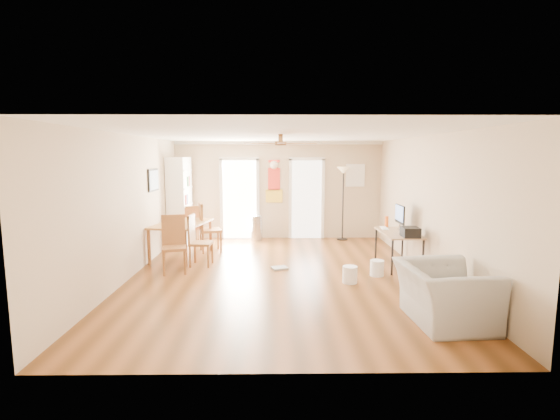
{
  "coord_description": "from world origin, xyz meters",
  "views": [
    {
      "loc": [
        -0.1,
        -7.41,
        2.21
      ],
      "look_at": [
        0.0,
        0.6,
        1.15
      ],
      "focal_mm": 26.12,
      "sensor_mm": 36.0,
      "label": 1
    }
  ],
  "objects_px": {
    "dining_chair_far": "(190,225)",
    "armchair": "(444,294)",
    "dining_table": "(182,240)",
    "computer_desk": "(398,249)",
    "torchiere_lamp": "(343,204)",
    "wastebasket_b": "(377,268)",
    "dining_chair_near": "(174,245)",
    "dining_chair_right_b": "(201,240)",
    "bookshelf": "(180,201)",
    "trash_can": "(257,228)",
    "dining_chair_right_a": "(211,227)",
    "wastebasket_a": "(350,275)",
    "printer": "(410,232)"
  },
  "relations": [
    {
      "from": "dining_chair_far",
      "to": "wastebasket_b",
      "type": "xyz_separation_m",
      "value": [
        4.01,
        -2.7,
        -0.35
      ]
    },
    {
      "from": "bookshelf",
      "to": "printer",
      "type": "xyz_separation_m",
      "value": [
        4.96,
        -2.74,
        -0.3
      ]
    },
    {
      "from": "dining_chair_near",
      "to": "trash_can",
      "type": "height_order",
      "value": "dining_chair_near"
    },
    {
      "from": "armchair",
      "to": "dining_chair_near",
      "type": "bearing_deg",
      "value": 56.47
    },
    {
      "from": "bookshelf",
      "to": "dining_chair_near",
      "type": "height_order",
      "value": "bookshelf"
    },
    {
      "from": "dining_chair_near",
      "to": "dining_chair_right_b",
      "type": "bearing_deg",
      "value": 36.13
    },
    {
      "from": "trash_can",
      "to": "torchiere_lamp",
      "type": "xyz_separation_m",
      "value": [
        2.28,
        0.06,
        0.64
      ]
    },
    {
      "from": "torchiere_lamp",
      "to": "printer",
      "type": "distance_m",
      "value": 3.23
    },
    {
      "from": "dining_chair_right_a",
      "to": "dining_table",
      "type": "bearing_deg",
      "value": 116.71
    },
    {
      "from": "dining_chair_right_a",
      "to": "printer",
      "type": "xyz_separation_m",
      "value": [
        4.05,
        -1.83,
        0.23
      ]
    },
    {
      "from": "wastebasket_a",
      "to": "printer",
      "type": "bearing_deg",
      "value": 25.68
    },
    {
      "from": "dining_chair_right_a",
      "to": "dining_chair_right_b",
      "type": "xyz_separation_m",
      "value": [
        0.0,
        -1.23,
        -0.05
      ]
    },
    {
      "from": "dining_chair_far",
      "to": "trash_can",
      "type": "relative_size",
      "value": 1.51
    },
    {
      "from": "dining_chair_far",
      "to": "armchair",
      "type": "relative_size",
      "value": 0.83
    },
    {
      "from": "printer",
      "to": "dining_chair_near",
      "type": "bearing_deg",
      "value": -178.87
    },
    {
      "from": "dining_chair_far",
      "to": "armchair",
      "type": "height_order",
      "value": "dining_chair_far"
    },
    {
      "from": "dining_table",
      "to": "dining_chair_near",
      "type": "bearing_deg",
      "value": -83.93
    },
    {
      "from": "dining_chair_right_a",
      "to": "computer_desk",
      "type": "distance_m",
      "value": 4.2
    },
    {
      "from": "dining_chair_near",
      "to": "wastebasket_b",
      "type": "bearing_deg",
      "value": -18.17
    },
    {
      "from": "torchiere_lamp",
      "to": "computer_desk",
      "type": "xyz_separation_m",
      "value": [
        0.68,
        -2.66,
        -0.62
      ]
    },
    {
      "from": "dining_chair_right_b",
      "to": "trash_can",
      "type": "relative_size",
      "value": 1.57
    },
    {
      "from": "bookshelf",
      "to": "printer",
      "type": "distance_m",
      "value": 5.68
    },
    {
      "from": "trash_can",
      "to": "armchair",
      "type": "height_order",
      "value": "armchair"
    },
    {
      "from": "dining_table",
      "to": "printer",
      "type": "height_order",
      "value": "printer"
    },
    {
      "from": "bookshelf",
      "to": "dining_chair_right_a",
      "type": "height_order",
      "value": "bookshelf"
    },
    {
      "from": "torchiere_lamp",
      "to": "printer",
      "type": "relative_size",
      "value": 5.39
    },
    {
      "from": "torchiere_lamp",
      "to": "dining_chair_right_a",
      "type": "bearing_deg",
      "value": -158.34
    },
    {
      "from": "printer",
      "to": "armchair",
      "type": "relative_size",
      "value": 0.3
    },
    {
      "from": "dining_table",
      "to": "computer_desk",
      "type": "xyz_separation_m",
      "value": [
        4.52,
        -0.82,
        -0.03
      ]
    },
    {
      "from": "dining_chair_right_b",
      "to": "printer",
      "type": "bearing_deg",
      "value": -94.37
    },
    {
      "from": "dining_chair_right_a",
      "to": "trash_can",
      "type": "relative_size",
      "value": 1.73
    },
    {
      "from": "dining_table",
      "to": "wastebasket_a",
      "type": "bearing_deg",
      "value": -29.32
    },
    {
      "from": "computer_desk",
      "to": "dining_chair_near",
      "type": "bearing_deg",
      "value": -174.99
    },
    {
      "from": "bookshelf",
      "to": "wastebasket_b",
      "type": "relative_size",
      "value": 7.41
    },
    {
      "from": "dining_chair_right_b",
      "to": "dining_chair_far",
      "type": "height_order",
      "value": "dining_chair_right_b"
    },
    {
      "from": "trash_can",
      "to": "armchair",
      "type": "bearing_deg",
      "value": -63.12
    },
    {
      "from": "wastebasket_a",
      "to": "bookshelf",
      "type": "bearing_deg",
      "value": 138.17
    },
    {
      "from": "torchiere_lamp",
      "to": "armchair",
      "type": "bearing_deg",
      "value": -85.23
    },
    {
      "from": "torchiere_lamp",
      "to": "wastebasket_b",
      "type": "relative_size",
      "value": 6.57
    },
    {
      "from": "dining_chair_near",
      "to": "torchiere_lamp",
      "type": "xyz_separation_m",
      "value": [
        3.72,
        3.04,
        0.43
      ]
    },
    {
      "from": "wastebasket_a",
      "to": "dining_chair_right_b",
      "type": "bearing_deg",
      "value": 157.04
    },
    {
      "from": "bookshelf",
      "to": "dining_chair_right_b",
      "type": "height_order",
      "value": "bookshelf"
    },
    {
      "from": "printer",
      "to": "wastebasket_a",
      "type": "height_order",
      "value": "printer"
    },
    {
      "from": "dining_chair_right_b",
      "to": "armchair",
      "type": "xyz_separation_m",
      "value": [
        3.75,
        -2.93,
        -0.13
      ]
    },
    {
      "from": "bookshelf",
      "to": "trash_can",
      "type": "relative_size",
      "value": 3.33
    },
    {
      "from": "dining_chair_right_a",
      "to": "wastebasket_b",
      "type": "height_order",
      "value": "dining_chair_right_a"
    },
    {
      "from": "wastebasket_a",
      "to": "armchair",
      "type": "bearing_deg",
      "value": -61.68
    },
    {
      "from": "dining_chair_right_b",
      "to": "trash_can",
      "type": "height_order",
      "value": "dining_chair_right_b"
    },
    {
      "from": "dining_chair_right_a",
      "to": "wastebasket_a",
      "type": "bearing_deg",
      "value": -147.79
    },
    {
      "from": "trash_can",
      "to": "dining_chair_far",
      "type": "bearing_deg",
      "value": -161.35
    }
  ]
}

